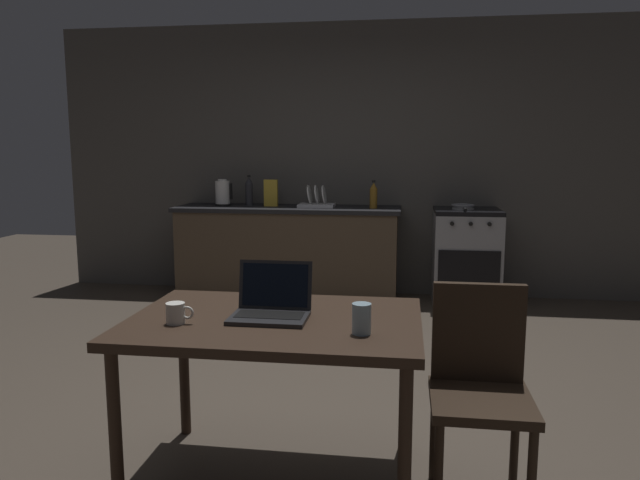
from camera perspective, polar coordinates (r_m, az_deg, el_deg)
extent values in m
plane|color=#473D33|center=(3.60, -2.32, -14.75)|extent=(12.00, 12.00, 0.00)
cube|color=#4D4A47|center=(5.95, 5.22, 7.63)|extent=(6.40, 0.10, 2.66)
cube|color=#4C3D2D|center=(5.79, -3.05, -1.37)|extent=(2.10, 0.60, 0.85)
cube|color=black|center=(5.73, -3.09, 3.03)|extent=(2.16, 0.64, 0.04)
cube|color=gray|center=(5.71, 13.84, -1.75)|extent=(0.60, 0.60, 0.85)
cube|color=black|center=(5.65, 14.00, 2.71)|extent=(0.60, 0.60, 0.04)
cube|color=black|center=(5.42, 14.13, -3.05)|extent=(0.54, 0.01, 0.39)
cylinder|color=black|center=(5.33, 12.60, 1.55)|extent=(0.04, 0.02, 0.04)
cylinder|color=black|center=(5.34, 14.31, 1.51)|extent=(0.04, 0.02, 0.04)
cylinder|color=black|center=(5.36, 16.01, 1.47)|extent=(0.04, 0.02, 0.04)
cube|color=#332319|center=(2.53, -4.37, -7.90)|extent=(1.22, 0.84, 0.04)
cylinder|color=#332319|center=(2.52, -19.10, -17.33)|extent=(0.05, 0.05, 0.69)
cylinder|color=#332319|center=(2.28, 8.16, -19.88)|extent=(0.05, 0.05, 0.69)
cylinder|color=#332319|center=(3.12, -12.96, -11.90)|extent=(0.05, 0.05, 0.69)
cylinder|color=#332319|center=(2.93, 8.17, -13.16)|extent=(0.05, 0.05, 0.69)
cube|color=#2D2116|center=(2.52, 15.26, -14.77)|extent=(0.40, 0.40, 0.04)
cube|color=#2D2116|center=(2.61, 14.97, -8.56)|extent=(0.38, 0.04, 0.42)
cylinder|color=#2D2116|center=(2.46, 11.32, -21.31)|extent=(0.04, 0.04, 0.42)
cylinder|color=#2D2116|center=(2.76, 10.92, -17.79)|extent=(0.04, 0.04, 0.42)
cylinder|color=#2D2116|center=(2.79, 18.25, -17.69)|extent=(0.04, 0.04, 0.42)
cube|color=#232326|center=(2.49, -4.94, -7.48)|extent=(0.32, 0.22, 0.02)
cube|color=black|center=(2.50, -4.87, -7.17)|extent=(0.28, 0.12, 0.00)
cube|color=#232326|center=(2.58, -4.32, -4.30)|extent=(0.32, 0.05, 0.21)
cube|color=black|center=(2.58, -4.35, -4.35)|extent=(0.29, 0.04, 0.18)
cylinder|color=black|center=(5.88, -9.33, 3.37)|extent=(0.15, 0.15, 0.02)
cylinder|color=silver|center=(5.87, -9.36, 4.55)|extent=(0.14, 0.14, 0.22)
cylinder|color=silver|center=(5.87, -9.39, 5.71)|extent=(0.08, 0.08, 0.02)
cube|color=black|center=(5.85, -8.56, 4.66)|extent=(0.02, 0.02, 0.16)
cylinder|color=#8C601E|center=(5.56, 5.17, 3.99)|extent=(0.07, 0.07, 0.18)
cone|color=#8C601E|center=(5.56, 5.19, 5.22)|extent=(0.07, 0.07, 0.06)
cylinder|color=black|center=(5.55, 5.19, 5.63)|extent=(0.03, 0.03, 0.02)
cylinder|color=gray|center=(5.62, 13.60, 2.96)|extent=(0.20, 0.20, 0.01)
torus|color=gray|center=(5.62, 13.61, 3.28)|extent=(0.22, 0.22, 0.02)
cylinder|color=black|center=(5.43, 13.79, 2.92)|extent=(0.02, 0.18, 0.02)
cylinder|color=silver|center=(2.49, -13.74, -6.86)|extent=(0.08, 0.08, 0.09)
torus|color=silver|center=(2.47, -12.65, -6.84)|extent=(0.05, 0.01, 0.05)
cylinder|color=#99B7C6|center=(2.29, 4.02, -7.57)|extent=(0.07, 0.07, 0.12)
cube|color=gold|center=(5.77, -4.75, 4.54)|extent=(0.13, 0.05, 0.26)
cube|color=silver|center=(5.67, -0.31, 3.35)|extent=(0.34, 0.26, 0.03)
cylinder|color=white|center=(5.68, -1.01, 4.41)|extent=(0.04, 0.18, 0.18)
cylinder|color=white|center=(5.67, -0.31, 4.41)|extent=(0.04, 0.18, 0.18)
cylinder|color=white|center=(5.66, 0.39, 4.40)|extent=(0.04, 0.18, 0.18)
cylinder|color=#2D2D33|center=(5.88, -6.84, 4.39)|extent=(0.07, 0.07, 0.22)
cone|color=#2D2D33|center=(5.88, -6.87, 5.73)|extent=(0.07, 0.07, 0.06)
cylinder|color=black|center=(5.87, -6.87, 6.12)|extent=(0.03, 0.03, 0.02)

